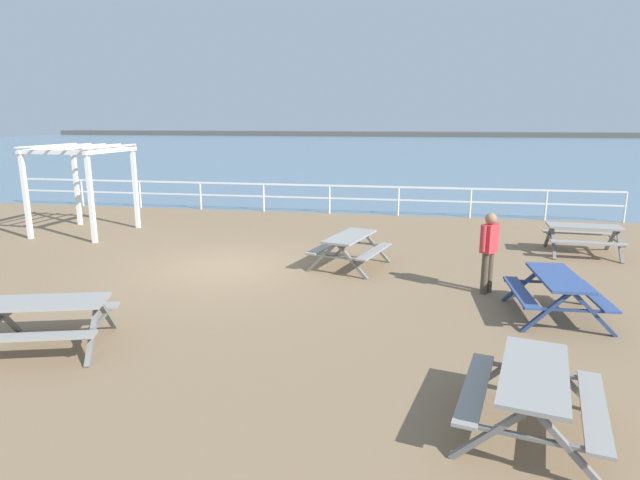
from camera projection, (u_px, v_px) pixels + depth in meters
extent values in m
cube|color=#846B4C|center=(226.00, 271.00, 12.82)|extent=(30.00, 24.00, 0.20)
cube|color=slate|center=(379.00, 148.00, 63.39)|extent=(142.00, 90.00, 0.01)
cube|color=#4C4C47|center=(395.00, 136.00, 104.63)|extent=(142.00, 6.00, 1.80)
cube|color=white|center=(296.00, 185.00, 20.00)|extent=(23.00, 0.06, 0.06)
cube|color=white|center=(296.00, 197.00, 20.11)|extent=(23.00, 0.05, 0.05)
cylinder|color=white|center=(27.00, 191.00, 22.11)|extent=(0.07, 0.07, 1.05)
cylinder|color=white|center=(82.00, 193.00, 21.67)|extent=(0.07, 0.07, 1.05)
cylinder|color=white|center=(140.00, 194.00, 21.23)|extent=(0.07, 0.07, 1.05)
cylinder|color=white|center=(201.00, 196.00, 20.78)|extent=(0.07, 0.07, 1.05)
cylinder|color=white|center=(264.00, 198.00, 20.34)|extent=(0.07, 0.07, 1.05)
cylinder|color=white|center=(329.00, 200.00, 19.90)|extent=(0.07, 0.07, 1.05)
cylinder|color=white|center=(398.00, 201.00, 19.45)|extent=(0.07, 0.07, 1.05)
cylinder|color=white|center=(470.00, 203.00, 19.01)|extent=(0.07, 0.07, 1.05)
cylinder|color=white|center=(546.00, 205.00, 18.57)|extent=(0.07, 0.07, 1.05)
cylinder|color=white|center=(625.00, 207.00, 18.12)|extent=(0.07, 0.07, 1.05)
cube|color=#334C84|center=(558.00, 277.00, 9.42)|extent=(0.78, 1.83, 0.05)
cube|color=#334C84|center=(520.00, 292.00, 9.56)|extent=(0.34, 1.81, 0.04)
cube|color=#334C84|center=(593.00, 295.00, 9.40)|extent=(0.34, 1.81, 0.04)
cube|color=navy|center=(524.00, 283.00, 10.30)|extent=(0.80, 0.12, 0.79)
cube|color=navy|center=(565.00, 285.00, 10.20)|extent=(0.80, 0.12, 0.79)
cube|color=navy|center=(544.00, 282.00, 10.24)|extent=(1.50, 0.13, 0.04)
cube|color=navy|center=(546.00, 312.00, 8.79)|extent=(0.80, 0.12, 0.79)
cube|color=navy|center=(594.00, 314.00, 8.70)|extent=(0.80, 0.12, 0.79)
cube|color=navy|center=(570.00, 310.00, 8.74)|extent=(1.50, 0.13, 0.04)
cube|color=gray|center=(535.00, 373.00, 5.88)|extent=(1.08, 1.91, 0.05)
cube|color=gray|center=(475.00, 387.00, 6.18)|extent=(0.65, 1.81, 0.04)
cube|color=gray|center=(594.00, 409.00, 5.71)|extent=(0.65, 1.81, 0.04)
cube|color=slate|center=(502.00, 368.00, 6.80)|extent=(0.79, 0.25, 0.79)
cube|color=slate|center=(566.00, 379.00, 6.52)|extent=(0.79, 0.25, 0.79)
cube|color=slate|center=(534.00, 370.00, 6.65)|extent=(1.48, 0.39, 0.04)
cube|color=slate|center=(490.00, 433.00, 5.40)|extent=(0.79, 0.25, 0.79)
cube|color=slate|center=(571.00, 451.00, 5.12)|extent=(0.79, 0.25, 0.79)
cube|color=slate|center=(530.00, 438.00, 5.25)|extent=(1.48, 0.39, 0.04)
cube|color=gray|center=(350.00, 236.00, 12.66)|extent=(1.16, 1.92, 0.05)
cube|color=gray|center=(326.00, 246.00, 12.99)|extent=(0.73, 1.80, 0.04)
cube|color=gray|center=(374.00, 251.00, 12.47)|extent=(0.73, 1.80, 0.04)
cube|color=slate|center=(348.00, 243.00, 13.59)|extent=(0.79, 0.29, 0.79)
cube|color=slate|center=(376.00, 246.00, 13.27)|extent=(0.79, 0.29, 0.79)
cube|color=slate|center=(362.00, 243.00, 13.42)|extent=(1.46, 0.46, 0.04)
cube|color=slate|center=(322.00, 257.00, 12.22)|extent=(0.79, 0.29, 0.79)
cube|color=slate|center=(352.00, 261.00, 11.90)|extent=(0.79, 0.29, 0.79)
cube|color=slate|center=(337.00, 257.00, 12.05)|extent=(1.46, 0.46, 0.04)
cube|color=gray|center=(584.00, 226.00, 13.83)|extent=(1.84, 0.81, 0.05)
cube|color=gray|center=(578.00, 233.00, 14.48)|extent=(1.81, 0.37, 0.04)
cube|color=gray|center=(589.00, 243.00, 13.31)|extent=(1.81, 0.37, 0.04)
cube|color=slate|center=(612.00, 239.00, 14.08)|extent=(0.13, 0.80, 0.79)
cube|color=slate|center=(620.00, 245.00, 13.37)|extent=(0.13, 0.80, 0.79)
cube|color=slate|center=(616.00, 240.00, 13.72)|extent=(0.15, 1.50, 0.04)
cube|color=slate|center=(549.00, 236.00, 14.45)|extent=(0.13, 0.80, 0.79)
cube|color=slate|center=(553.00, 242.00, 13.74)|extent=(0.13, 0.80, 0.79)
cube|color=slate|center=(551.00, 237.00, 14.08)|extent=(0.15, 1.50, 0.04)
cube|color=gray|center=(45.00, 302.00, 8.13)|extent=(1.92, 1.17, 0.05)
cube|color=gray|center=(62.00, 307.00, 8.80)|extent=(1.80, 0.75, 0.04)
cube|color=gray|center=(30.00, 337.00, 7.60)|extent=(1.80, 0.75, 0.04)
cube|color=slate|center=(107.00, 315.00, 8.66)|extent=(0.30, 0.78, 0.79)
cube|color=slate|center=(93.00, 333.00, 7.93)|extent=(0.30, 0.78, 0.79)
cube|color=slate|center=(100.00, 321.00, 8.28)|extent=(0.48, 1.46, 0.04)
cube|color=slate|center=(6.00, 318.00, 8.50)|extent=(0.30, 0.78, 0.79)
cylinder|color=#4C4233|center=(485.00, 273.00, 10.78)|extent=(0.14, 0.14, 0.85)
cylinder|color=#4C4233|center=(489.00, 272.00, 10.89)|extent=(0.14, 0.14, 0.85)
cube|color=red|center=(489.00, 238.00, 10.68)|extent=(0.38, 0.40, 0.58)
cylinder|color=red|center=(484.00, 239.00, 10.53)|extent=(0.09, 0.09, 0.52)
cylinder|color=red|center=(495.00, 236.00, 10.81)|extent=(0.09, 0.09, 0.52)
sphere|color=#9E7051|center=(491.00, 219.00, 10.59)|extent=(0.23, 0.23, 0.23)
cube|color=white|center=(135.00, 190.00, 17.11)|extent=(0.12, 0.12, 2.50)
cube|color=white|center=(91.00, 200.00, 15.03)|extent=(0.12, 0.12, 2.50)
cube|color=white|center=(77.00, 188.00, 17.64)|extent=(0.12, 0.12, 2.50)
cube|color=white|center=(26.00, 197.00, 15.56)|extent=(0.12, 0.12, 2.50)
cube|color=white|center=(111.00, 151.00, 15.78)|extent=(0.28, 2.44, 0.12)
cube|color=white|center=(48.00, 149.00, 16.30)|extent=(0.28, 2.44, 0.12)
cube|color=white|center=(102.00, 148.00, 17.08)|extent=(2.44, 0.28, 0.12)
cube|color=white|center=(53.00, 152.00, 15.00)|extent=(2.44, 0.28, 0.12)
cube|color=white|center=(48.00, 146.00, 16.28)|extent=(0.25, 2.56, 0.04)
cube|color=white|center=(63.00, 146.00, 16.14)|extent=(0.25, 2.56, 0.04)
cube|color=white|center=(79.00, 146.00, 16.01)|extent=(0.25, 2.56, 0.04)
cube|color=white|center=(94.00, 146.00, 15.88)|extent=(0.25, 2.56, 0.04)
cube|color=white|center=(110.00, 146.00, 15.75)|extent=(0.25, 2.56, 0.04)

